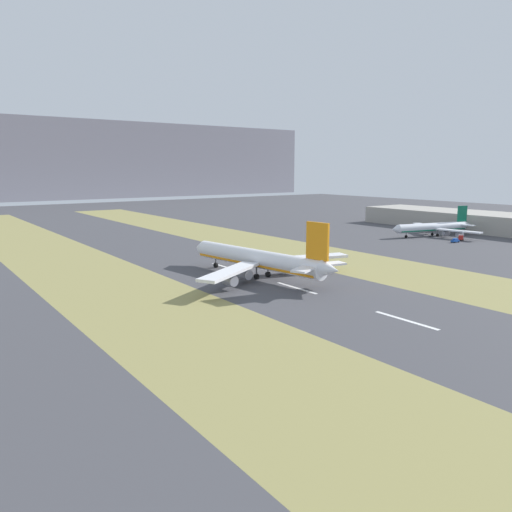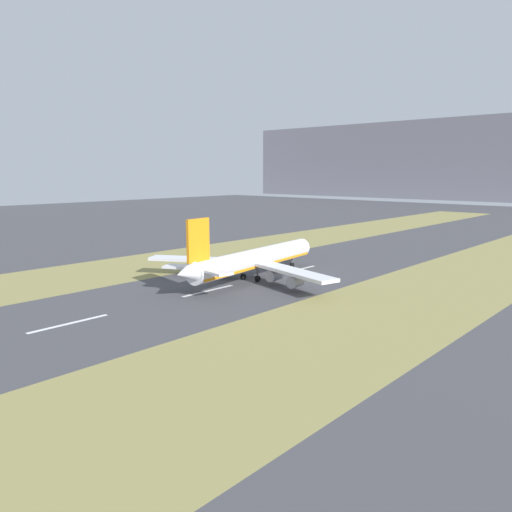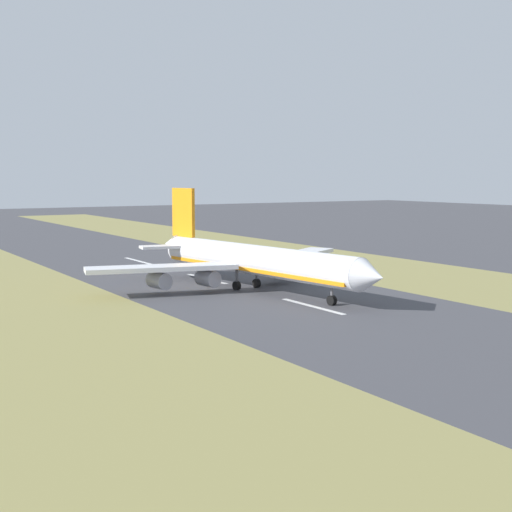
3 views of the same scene
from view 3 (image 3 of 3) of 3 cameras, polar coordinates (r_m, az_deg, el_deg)
ground_plane at (r=144.86m, az=-0.73°, el=-2.68°), size 800.00×800.00×0.00m
grass_median_west at (r=172.13m, az=12.23°, el=-1.38°), size 40.00×600.00×0.01m
grass_median_east at (r=128.01m, az=-18.32°, el=-4.20°), size 40.00×600.00×0.01m
centreline_dash_near at (r=196.00m, az=-9.42°, el=-0.39°), size 1.20×18.00×0.01m
centreline_dash_mid at (r=159.99m, az=-3.97°, el=-1.83°), size 1.20×18.00×0.01m
centreline_dash_far at (r=126.41m, az=4.52°, el=-4.03°), size 1.20×18.00×0.01m
airplane_main_jet at (r=143.76m, az=-0.48°, el=-0.32°), size 63.57×67.14×20.20m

